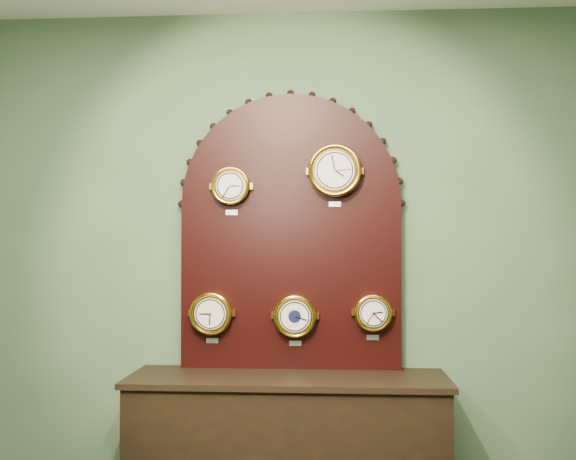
# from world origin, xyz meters

# --- Properties ---
(wall_back) EXTENTS (4.00, 0.00, 4.00)m
(wall_back) POSITION_xyz_m (0.00, 2.50, 1.40)
(wall_back) COLOR #4C6A48
(wall_back) RESTS_ON ground
(shop_counter) EXTENTS (1.60, 0.50, 0.80)m
(shop_counter) POSITION_xyz_m (0.00, 2.23, 0.40)
(shop_counter) COLOR black
(shop_counter) RESTS_ON ground_plane
(display_board) EXTENTS (1.26, 0.06, 1.53)m
(display_board) POSITION_xyz_m (0.00, 2.45, 1.63)
(display_board) COLOR black
(display_board) RESTS_ON shop_counter
(roman_clock) EXTENTS (0.21, 0.08, 0.26)m
(roman_clock) POSITION_xyz_m (-0.32, 2.38, 1.82)
(roman_clock) COLOR gold
(roman_clock) RESTS_ON display_board
(arabic_clock) EXTENTS (0.28, 0.08, 0.33)m
(arabic_clock) POSITION_xyz_m (0.24, 2.38, 1.90)
(arabic_clock) COLOR gold
(arabic_clock) RESTS_ON display_board
(hygrometer) EXTENTS (0.23, 0.08, 0.28)m
(hygrometer) POSITION_xyz_m (-0.43, 2.38, 1.13)
(hygrometer) COLOR gold
(hygrometer) RESTS_ON display_board
(barometer) EXTENTS (0.23, 0.08, 0.28)m
(barometer) POSITION_xyz_m (0.03, 2.38, 1.12)
(barometer) COLOR gold
(barometer) RESTS_ON display_board
(tide_clock) EXTENTS (0.20, 0.08, 0.25)m
(tide_clock) POSITION_xyz_m (0.45, 2.38, 1.14)
(tide_clock) COLOR gold
(tide_clock) RESTS_ON display_board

